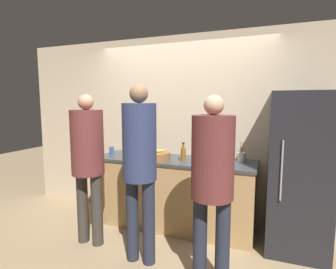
{
  "coord_description": "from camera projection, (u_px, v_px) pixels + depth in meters",
  "views": [
    {
      "loc": [
        1.13,
        -2.85,
        1.66
      ],
      "look_at": [
        0.0,
        0.15,
        1.28
      ],
      "focal_mm": 28.0,
      "sensor_mm": 36.0,
      "label": 1
    }
  ],
  "objects": [
    {
      "name": "cup_blue",
      "position": [
        112.0,
        150.0,
        3.81
      ],
      "size": [
        0.07,
        0.07,
        0.1
      ],
      "color": "#335184",
      "rests_on": "counter"
    },
    {
      "name": "ground_plane",
      "position": [
        164.0,
        238.0,
        3.25
      ],
      "size": [
        14.0,
        14.0,
        0.0
      ],
      "primitive_type": "plane",
      "color": "#9E8460"
    },
    {
      "name": "bottle_amber",
      "position": [
        183.0,
        154.0,
        3.33
      ],
      "size": [
        0.07,
        0.07,
        0.24
      ],
      "color": "brown",
      "rests_on": "counter"
    },
    {
      "name": "person_left",
      "position": [
        88.0,
        155.0,
        3.02
      ],
      "size": [
        0.37,
        0.37,
        1.76
      ],
      "color": "#38332D",
      "rests_on": "ground_plane"
    },
    {
      "name": "person_right",
      "position": [
        212.0,
        173.0,
        2.29
      ],
      "size": [
        0.37,
        0.37,
        1.74
      ],
      "color": "#232838",
      "rests_on": "ground_plane"
    },
    {
      "name": "counter",
      "position": [
        174.0,
        192.0,
        3.55
      ],
      "size": [
        2.12,
        0.7,
        0.93
      ],
      "color": "tan",
      "rests_on": "ground_plane"
    },
    {
      "name": "bottle_dark",
      "position": [
        150.0,
        151.0,
        3.63
      ],
      "size": [
        0.06,
        0.06,
        0.19
      ],
      "color": "#333338",
      "rests_on": "counter"
    },
    {
      "name": "utensil_crock",
      "position": [
        241.0,
        157.0,
        3.29
      ],
      "size": [
        0.1,
        0.1,
        0.25
      ],
      "color": "silver",
      "rests_on": "counter"
    },
    {
      "name": "wall_back",
      "position": [
        182.0,
        129.0,
        3.76
      ],
      "size": [
        5.2,
        0.06,
        2.6
      ],
      "color": "#C6B293",
      "rests_on": "ground_plane"
    },
    {
      "name": "person_center",
      "position": [
        140.0,
        159.0,
        2.65
      ],
      "size": [
        0.34,
        0.34,
        1.85
      ],
      "color": "#232838",
      "rests_on": "ground_plane"
    },
    {
      "name": "fruit_bowl",
      "position": [
        156.0,
        156.0,
        3.39
      ],
      "size": [
        0.38,
        0.38,
        0.15
      ],
      "color": "brown",
      "rests_on": "counter"
    },
    {
      "name": "refrigerator",
      "position": [
        298.0,
        172.0,
        2.93
      ],
      "size": [
        0.64,
        0.74,
        1.79
      ],
      "color": "#232328",
      "rests_on": "ground_plane"
    }
  ]
}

